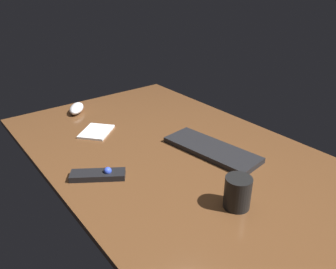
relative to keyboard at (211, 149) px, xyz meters
The scene contains 6 objects.
desk 12.71cm from the keyboard, 122.12° to the right, with size 140.00×84.00×2.00cm, color brown.
keyboard is the anchor object (origin of this frame).
computer_mouse 68.24cm from the keyboard, 160.67° to the right, with size 11.96×5.68×3.94cm, color silver.
media_remote 40.71cm from the keyboard, 103.72° to the right, with size 13.80×16.98×3.58cm.
coffee_mug 31.03cm from the keyboard, 31.82° to the right, with size 7.31×7.31×9.16cm, color black.
notepad 46.98cm from the keyboard, 147.41° to the right, with size 13.51×10.54×0.85cm, color white.
Camera 1 is at (78.93, -64.96, 59.76)cm, focal length 35.35 mm.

